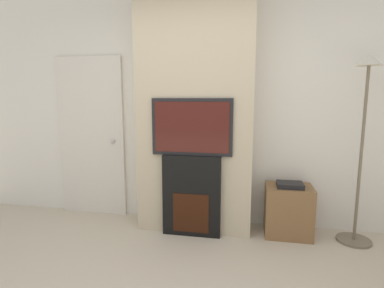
# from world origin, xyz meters

# --- Properties ---
(wall_back) EXTENTS (6.00, 0.06, 2.70)m
(wall_back) POSITION_xyz_m (0.00, 2.03, 1.35)
(wall_back) COLOR silver
(wall_back) RESTS_ON ground_plane
(chimney_breast) EXTENTS (1.26, 0.41, 2.70)m
(chimney_breast) POSITION_xyz_m (0.00, 1.79, 1.35)
(chimney_breast) COLOR beige
(chimney_breast) RESTS_ON ground_plane
(fireplace) EXTENTS (0.63, 0.15, 0.88)m
(fireplace) POSITION_xyz_m (0.00, 1.58, 0.44)
(fireplace) COLOR black
(fireplace) RESTS_ON ground_plane
(television) EXTENTS (0.85, 0.07, 0.60)m
(television) POSITION_xyz_m (0.00, 1.58, 1.18)
(television) COLOR black
(television) RESTS_ON fireplace
(floor_lamp) EXTENTS (0.34, 0.34, 1.89)m
(floor_lamp) POSITION_xyz_m (1.69, 1.73, 1.18)
(floor_lamp) COLOR #726651
(floor_lamp) RESTS_ON ground_plane
(media_stand) EXTENTS (0.49, 0.38, 0.60)m
(media_stand) POSITION_xyz_m (1.03, 1.76, 0.28)
(media_stand) COLOR brown
(media_stand) RESTS_ON ground_plane
(entry_door) EXTENTS (0.88, 0.09, 1.99)m
(entry_door) POSITION_xyz_m (-1.38, 1.97, 0.99)
(entry_door) COLOR silver
(entry_door) RESTS_ON ground_plane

